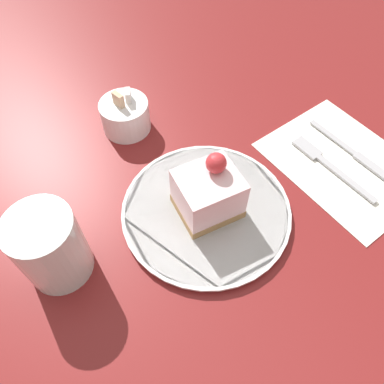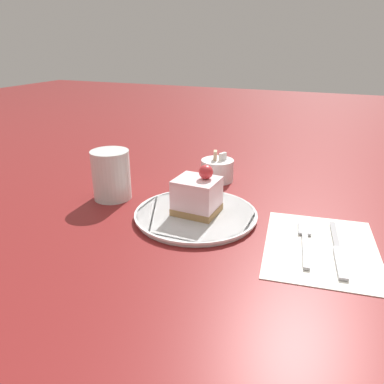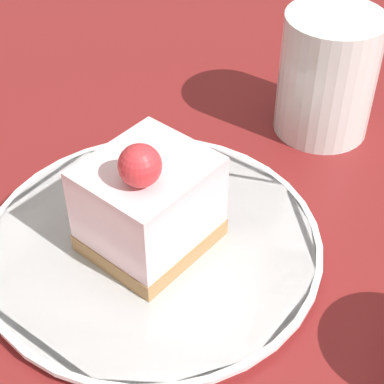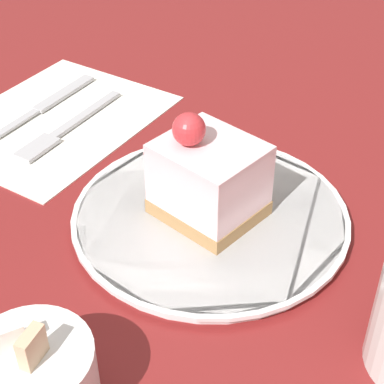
{
  "view_description": "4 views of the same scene",
  "coord_description": "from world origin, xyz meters",
  "px_view_note": "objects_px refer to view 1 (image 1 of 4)",
  "views": [
    {
      "loc": [
        -0.13,
        -0.22,
        0.45
      ],
      "look_at": [
        0.01,
        0.03,
        0.06
      ],
      "focal_mm": 35.0,
      "sensor_mm": 36.0,
      "label": 1
    },
    {
      "loc": [
        0.27,
        -0.59,
        0.32
      ],
      "look_at": [
        0.03,
        0.0,
        0.06
      ],
      "focal_mm": 35.0,
      "sensor_mm": 36.0,
      "label": 2
    },
    {
      "loc": [
        0.26,
        0.23,
        0.33
      ],
      "look_at": [
        0.01,
        0.04,
        0.05
      ],
      "focal_mm": 60.0,
      "sensor_mm": 36.0,
      "label": 3
    },
    {
      "loc": [
        -0.23,
        0.36,
        0.36
      ],
      "look_at": [
        0.04,
        0.03,
        0.04
      ],
      "focal_mm": 60.0,
      "sensor_mm": 36.0,
      "label": 4
    }
  ],
  "objects_px": {
    "plate": "(206,211)",
    "knife": "(364,161)",
    "sugar_bowl": "(127,115)",
    "cake_slice": "(208,193)",
    "drinking_glass": "(50,247)",
    "fork": "(326,163)"
  },
  "relations": [
    {
      "from": "plate",
      "to": "sugar_bowl",
      "type": "xyz_separation_m",
      "value": [
        -0.03,
        0.21,
        0.02
      ]
    },
    {
      "from": "plate",
      "to": "sugar_bowl",
      "type": "distance_m",
      "value": 0.21
    },
    {
      "from": "fork",
      "to": "cake_slice",
      "type": "bearing_deg",
      "value": 167.17
    },
    {
      "from": "sugar_bowl",
      "to": "cake_slice",
      "type": "bearing_deg",
      "value": -82.55
    },
    {
      "from": "sugar_bowl",
      "to": "plate",
      "type": "bearing_deg",
      "value": -83.25
    },
    {
      "from": "cake_slice",
      "to": "fork",
      "type": "relative_size",
      "value": 0.61
    },
    {
      "from": "fork",
      "to": "sugar_bowl",
      "type": "bearing_deg",
      "value": 127.38
    },
    {
      "from": "sugar_bowl",
      "to": "drinking_glass",
      "type": "xyz_separation_m",
      "value": [
        -0.18,
        -0.19,
        0.03
      ]
    },
    {
      "from": "cake_slice",
      "to": "fork",
      "type": "height_order",
      "value": "cake_slice"
    },
    {
      "from": "cake_slice",
      "to": "knife",
      "type": "relative_size",
      "value": 0.52
    },
    {
      "from": "fork",
      "to": "sugar_bowl",
      "type": "height_order",
      "value": "sugar_bowl"
    },
    {
      "from": "plate",
      "to": "knife",
      "type": "xyz_separation_m",
      "value": [
        0.26,
        -0.04,
        -0.0
      ]
    },
    {
      "from": "cake_slice",
      "to": "drinking_glass",
      "type": "distance_m",
      "value": 0.21
    },
    {
      "from": "plate",
      "to": "cake_slice",
      "type": "bearing_deg",
      "value": 15.63
    },
    {
      "from": "cake_slice",
      "to": "drinking_glass",
      "type": "bearing_deg",
      "value": 177.12
    },
    {
      "from": "sugar_bowl",
      "to": "drinking_glass",
      "type": "distance_m",
      "value": 0.26
    },
    {
      "from": "plate",
      "to": "knife",
      "type": "relative_size",
      "value": 1.3
    },
    {
      "from": "fork",
      "to": "knife",
      "type": "xyz_separation_m",
      "value": [
        0.05,
        -0.02,
        -0.0
      ]
    },
    {
      "from": "cake_slice",
      "to": "drinking_glass",
      "type": "height_order",
      "value": "same"
    },
    {
      "from": "cake_slice",
      "to": "knife",
      "type": "height_order",
      "value": "cake_slice"
    },
    {
      "from": "fork",
      "to": "drinking_glass",
      "type": "relative_size",
      "value": 1.47
    },
    {
      "from": "knife",
      "to": "drinking_glass",
      "type": "bearing_deg",
      "value": 164.07
    }
  ]
}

